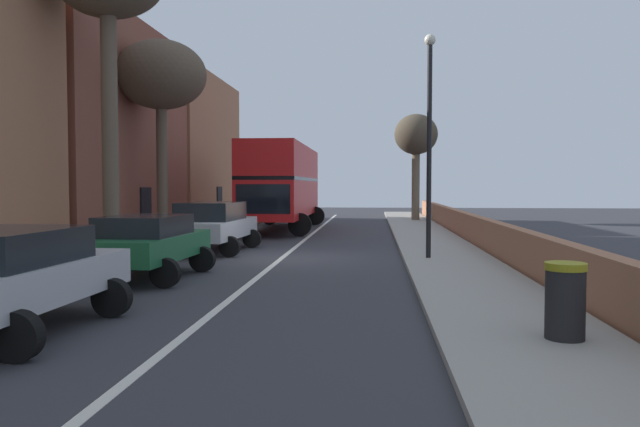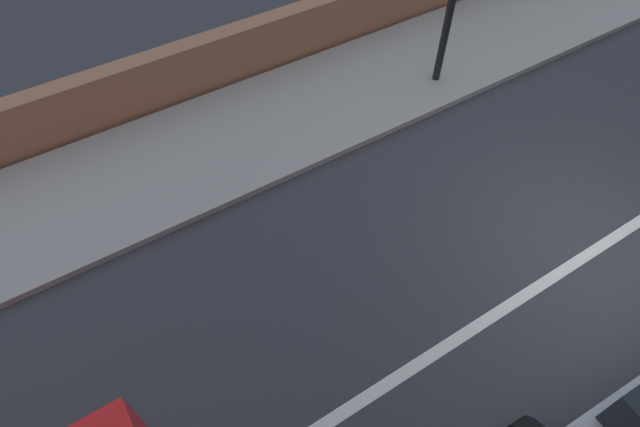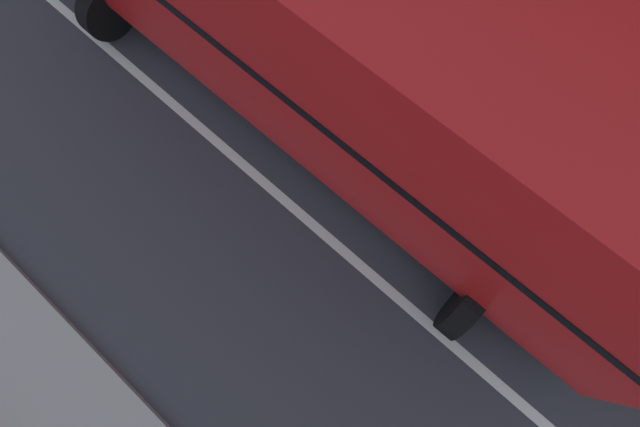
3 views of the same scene
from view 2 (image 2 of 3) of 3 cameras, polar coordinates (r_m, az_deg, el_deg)
name	(u,v)px [view 2 (image 2 of 3)]	position (r m, az deg, el deg)	size (l,w,h in m)	color
ground_plane	(593,251)	(8.66, 27.85, -3.66)	(84.00, 84.00, 0.00)	#333338
road_centre_line	(594,251)	(8.66, 27.86, -3.65)	(0.16, 54.00, 0.01)	silver
sidewalk_right	(394,74)	(10.64, 8.13, 14.97)	(2.60, 60.00, 0.12)	#9E998E
boundary_wall_right	(351,15)	(11.39, 3.43, 20.98)	(0.36, 54.00, 1.08)	#9E6647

